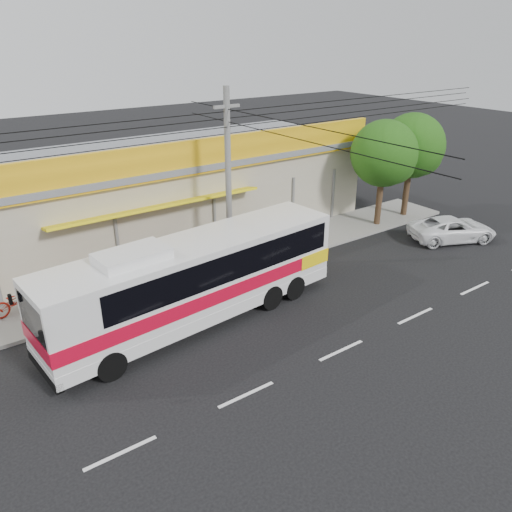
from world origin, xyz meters
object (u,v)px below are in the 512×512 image
Objects in this scene: white_car at (452,229)px; tree_near at (386,156)px; tree_far at (414,148)px; motorbike_red at (18,300)px; utility_pole at (227,122)px; coach_bus at (200,274)px.

tree_near reaches higher than white_car.
white_car is 5.24m from tree_near.
tree_near is 2.53m from tree_far.
white_car reaches higher than motorbike_red.
utility_pole is at bearing 178.58° from tree_near.
tree_near is at bearing -1.42° from utility_pole.
motorbike_red is at bearing 176.87° from tree_far.
motorbike_red is 0.44× the size of white_car.
tree_far is at bearing 9.41° from white_car.
utility_pole is (3.38, 3.28, 4.78)m from coach_bus.
tree_far reaches higher than white_car.
tree_near is (-1.50, 3.69, 3.41)m from white_car.
motorbike_red is 10.92m from utility_pole.
motorbike_red is at bearing 175.94° from tree_near.
coach_bus is 2.64× the size of white_car.
utility_pole is at bearing 38.89° from coach_bus.
white_car is at bearing -114.80° from motorbike_red.
tree_far is (1.02, 3.86, 3.49)m from white_car.
tree_far is (21.48, -1.17, 3.44)m from motorbike_red.
utility_pole is (-11.43, 3.94, 6.09)m from white_car.
coach_bus is 6.71m from utility_pole.
utility_pole reaches higher than coach_bus.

